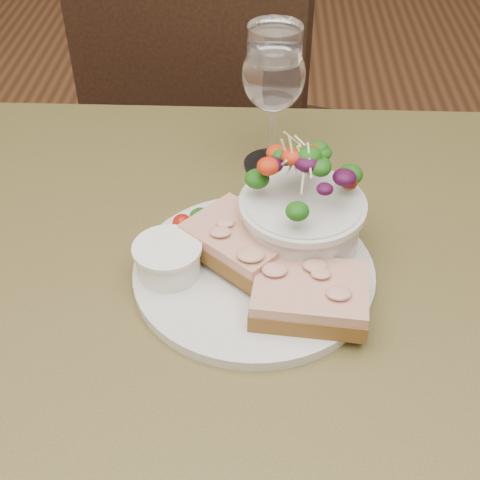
{
  "coord_description": "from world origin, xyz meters",
  "views": [
    {
      "loc": [
        0.02,
        -0.48,
        1.24
      ],
      "look_at": [
        0.0,
        0.03,
        0.81
      ],
      "focal_mm": 50.0,
      "sensor_mm": 36.0,
      "label": 1
    }
  ],
  "objects_px": {
    "cafe_table": "(235,365)",
    "chair_far": "(223,211)",
    "dinner_plate": "(254,272)",
    "sandwich_back": "(240,241)",
    "ramekin": "(168,258)",
    "salad_bowl": "(303,202)",
    "wine_glass": "(274,79)",
    "sandwich_front": "(310,296)"
  },
  "relations": [
    {
      "from": "sandwich_back",
      "to": "salad_bowl",
      "type": "xyz_separation_m",
      "value": [
        0.06,
        0.02,
        0.04
      ]
    },
    {
      "from": "chair_far",
      "to": "ramekin",
      "type": "bearing_deg",
      "value": 105.39
    },
    {
      "from": "salad_bowl",
      "to": "ramekin",
      "type": "bearing_deg",
      "value": -160.64
    },
    {
      "from": "chair_far",
      "to": "sandwich_back",
      "type": "bearing_deg",
      "value": 111.6
    },
    {
      "from": "chair_far",
      "to": "ramekin",
      "type": "height_order",
      "value": "chair_far"
    },
    {
      "from": "wine_glass",
      "to": "salad_bowl",
      "type": "bearing_deg",
      "value": -79.26
    },
    {
      "from": "dinner_plate",
      "to": "sandwich_back",
      "type": "relative_size",
      "value": 1.9
    },
    {
      "from": "wine_glass",
      "to": "chair_far",
      "type": "bearing_deg",
      "value": 101.52
    },
    {
      "from": "salad_bowl",
      "to": "wine_glass",
      "type": "distance_m",
      "value": 0.18
    },
    {
      "from": "sandwich_back",
      "to": "wine_glass",
      "type": "distance_m",
      "value": 0.22
    },
    {
      "from": "sandwich_back",
      "to": "salad_bowl",
      "type": "relative_size",
      "value": 1.06
    },
    {
      "from": "cafe_table",
      "to": "salad_bowl",
      "type": "height_order",
      "value": "salad_bowl"
    },
    {
      "from": "cafe_table",
      "to": "wine_glass",
      "type": "xyz_separation_m",
      "value": [
        0.04,
        0.25,
        0.22
      ]
    },
    {
      "from": "ramekin",
      "to": "wine_glass",
      "type": "relative_size",
      "value": 0.38
    },
    {
      "from": "chair_far",
      "to": "wine_glass",
      "type": "height_order",
      "value": "wine_glass"
    },
    {
      "from": "ramekin",
      "to": "salad_bowl",
      "type": "distance_m",
      "value": 0.15
    },
    {
      "from": "sandwich_front",
      "to": "ramekin",
      "type": "bearing_deg",
      "value": 168.44
    },
    {
      "from": "cafe_table",
      "to": "wine_glass",
      "type": "height_order",
      "value": "wine_glass"
    },
    {
      "from": "sandwich_front",
      "to": "sandwich_back",
      "type": "relative_size",
      "value": 0.89
    },
    {
      "from": "ramekin",
      "to": "cafe_table",
      "type": "bearing_deg",
      "value": -22.88
    },
    {
      "from": "chair_far",
      "to": "wine_glass",
      "type": "bearing_deg",
      "value": 117.54
    },
    {
      "from": "dinner_plate",
      "to": "sandwich_back",
      "type": "bearing_deg",
      "value": 133.57
    },
    {
      "from": "sandwich_back",
      "to": "ramekin",
      "type": "height_order",
      "value": "sandwich_back"
    },
    {
      "from": "sandwich_back",
      "to": "salad_bowl",
      "type": "distance_m",
      "value": 0.08
    },
    {
      "from": "dinner_plate",
      "to": "wine_glass",
      "type": "distance_m",
      "value": 0.24
    },
    {
      "from": "dinner_plate",
      "to": "sandwich_back",
      "type": "distance_m",
      "value": 0.04
    },
    {
      "from": "salad_bowl",
      "to": "wine_glass",
      "type": "bearing_deg",
      "value": 100.74
    },
    {
      "from": "cafe_table",
      "to": "sandwich_front",
      "type": "relative_size",
      "value": 6.65
    },
    {
      "from": "cafe_table",
      "to": "dinner_plate",
      "type": "relative_size",
      "value": 3.13
    },
    {
      "from": "wine_glass",
      "to": "cafe_table",
      "type": "bearing_deg",
      "value": -98.11
    },
    {
      "from": "cafe_table",
      "to": "sandwich_back",
      "type": "height_order",
      "value": "sandwich_back"
    },
    {
      "from": "dinner_plate",
      "to": "sandwich_front",
      "type": "relative_size",
      "value": 2.13
    },
    {
      "from": "cafe_table",
      "to": "salad_bowl",
      "type": "xyz_separation_m",
      "value": [
        0.07,
        0.08,
        0.17
      ]
    },
    {
      "from": "chair_far",
      "to": "cafe_table",
      "type": "bearing_deg",
      "value": 110.91
    },
    {
      "from": "cafe_table",
      "to": "chair_far",
      "type": "bearing_deg",
      "value": 94.89
    },
    {
      "from": "sandwich_back",
      "to": "sandwich_front",
      "type": "bearing_deg",
      "value": -3.71
    },
    {
      "from": "cafe_table",
      "to": "sandwich_front",
      "type": "distance_m",
      "value": 0.15
    },
    {
      "from": "dinner_plate",
      "to": "ramekin",
      "type": "height_order",
      "value": "ramekin"
    },
    {
      "from": "dinner_plate",
      "to": "ramekin",
      "type": "bearing_deg",
      "value": -173.82
    },
    {
      "from": "chair_far",
      "to": "dinner_plate",
      "type": "bearing_deg",
      "value": 112.72
    },
    {
      "from": "cafe_table",
      "to": "ramekin",
      "type": "xyz_separation_m",
      "value": [
        -0.07,
        0.03,
        0.13
      ]
    },
    {
      "from": "sandwich_front",
      "to": "sandwich_back",
      "type": "xyz_separation_m",
      "value": [
        -0.07,
        0.07,
        0.01
      ]
    }
  ]
}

